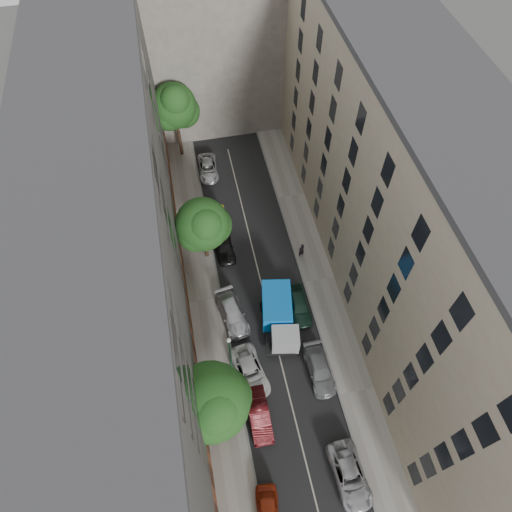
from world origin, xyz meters
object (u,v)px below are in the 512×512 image
object	(u,v)px
car_right_2	(299,305)
tree_mid	(204,226)
car_left_2	(250,372)
car_left_6	(208,168)
car_left_3	(232,314)
car_left_1	(259,415)
pedestrian	(301,250)
lamp_post	(230,350)
car_left_5	(218,218)
tree_near	(212,403)
car_right_1	(319,370)
tarp_truck	(279,316)
tree_far	(175,108)
car_right_0	(349,476)
car_left_4	(224,245)

from	to	relation	value
car_right_2	tree_mid	xyz separation A→B (m)	(-7.30, 7.49, 4.17)
car_left_2	car_left_6	world-z (taller)	car_left_2
car_left_6	car_left_3	bearing A→B (deg)	-88.70
car_left_1	pedestrian	distance (m)	16.24
lamp_post	car_left_5	bearing A→B (deg)	84.95
tree_near	car_right_1	bearing A→B (deg)	14.35
car_left_5	tree_near	world-z (taller)	tree_near
car_right_1	tree_mid	xyz separation A→B (m)	(-7.41, 13.69, 4.22)
tarp_truck	pedestrian	size ratio (longest dim) A/B	3.68
tree_mid	tree_far	distance (m)	15.12
car_left_6	car_right_0	distance (m)	34.00
car_right_0	pedestrian	xyz separation A→B (m)	(1.70, 20.10, 0.35)
car_left_5	tree_mid	xyz separation A→B (m)	(-1.70, -4.11, 4.23)
tarp_truck	tree_far	size ratio (longest dim) A/B	0.69
car_left_1	car_right_0	bearing A→B (deg)	-44.70
car_left_6	car_right_1	world-z (taller)	car_right_1
car_left_2	car_left_5	size ratio (longest dim) A/B	1.21
car_left_6	car_right_1	bearing A→B (deg)	-74.47
tarp_truck	tree_far	distance (m)	24.83
car_left_2	car_left_5	xyz separation A→B (m)	(0.00, 16.80, -0.01)
car_left_4	car_right_2	distance (m)	9.77
car_right_1	lamp_post	bearing A→B (deg)	163.66
car_left_2	car_left_4	distance (m)	13.20
car_left_1	tree_mid	world-z (taller)	tree_mid
car_left_1	car_right_1	world-z (taller)	car_left_1
car_left_1	lamp_post	bearing A→B (deg)	107.39
car_right_1	car_left_4	bearing A→B (deg)	110.93
car_right_1	tree_far	distance (m)	30.43
tarp_truck	tree_near	distance (m)	10.58
tree_mid	car_left_6	bearing A→B (deg)	81.67
car_left_3	car_left_2	bearing A→B (deg)	-94.56
car_right_1	tree_far	xyz separation A→B (m)	(-8.19, 28.69, 5.96)
tarp_truck	pedestrian	world-z (taller)	tarp_truck
car_right_1	car_left_5	bearing A→B (deg)	106.81
car_left_2	tree_near	size ratio (longest dim) A/B	0.63
car_right_2	tree_far	distance (m)	24.62
tree_far	car_right_1	bearing A→B (deg)	-74.06
car_right_0	tree_mid	bearing A→B (deg)	106.07
car_left_1	car_right_0	size ratio (longest dim) A/B	0.91
car_right_2	pedestrian	bearing A→B (deg)	74.78
car_left_6	car_right_2	size ratio (longest dim) A/B	1.06
car_right_2	car_left_5	bearing A→B (deg)	117.15
tarp_truck	car_right_2	distance (m)	2.60
car_left_6	pedestrian	bearing A→B (deg)	-58.62
car_right_0	tree_near	xyz separation A→B (m)	(-8.92, 5.89, 4.31)
car_left_2	car_right_1	distance (m)	5.79
car_right_2	pedestrian	xyz separation A→B (m)	(1.70, 5.70, 0.30)
car_left_2	tree_mid	bearing A→B (deg)	87.88
lamp_post	car_left_6	bearing A→B (deg)	86.57
car_left_4	lamp_post	size ratio (longest dim) A/B	0.79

